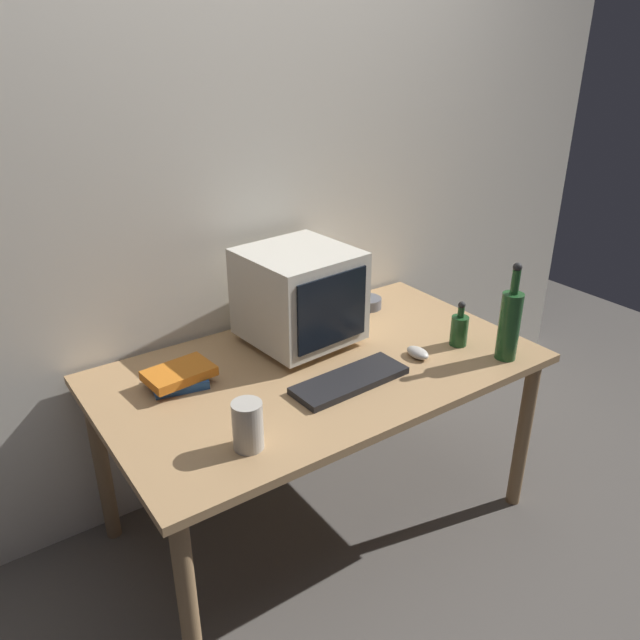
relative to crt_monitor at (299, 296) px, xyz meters
name	(u,v)px	position (x,y,z in m)	size (l,w,h in m)	color
ground_plane	(320,516)	(-0.04, -0.20, -0.90)	(6.00, 6.00, 0.00)	#56514C
back_wall	(245,190)	(-0.04, 0.31, 0.35)	(4.00, 0.08, 2.50)	silver
desk	(320,383)	(-0.04, -0.20, -0.27)	(1.56, 0.90, 0.71)	tan
crt_monitor	(299,296)	(0.00, 0.00, 0.00)	(0.41, 0.42, 0.37)	beige
keyboard	(350,380)	(-0.03, -0.36, -0.18)	(0.42, 0.15, 0.02)	black
computer_mouse	(418,353)	(0.29, -0.35, -0.17)	(0.06, 0.10, 0.04)	beige
bottle_tall	(510,323)	(0.55, -0.54, -0.05)	(0.08, 0.08, 0.37)	#1E4C23
bottle_short	(459,329)	(0.49, -0.37, -0.13)	(0.07, 0.07, 0.18)	#1E4C23
book_stack	(179,377)	(-0.51, -0.04, -0.16)	(0.24, 0.17, 0.06)	#28569E
cd_spindle	(368,303)	(0.42, 0.10, -0.17)	(0.12, 0.12, 0.04)	#595B66
metal_canister	(248,425)	(-0.49, -0.48, -0.12)	(0.09, 0.09, 0.15)	#B7B2A8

